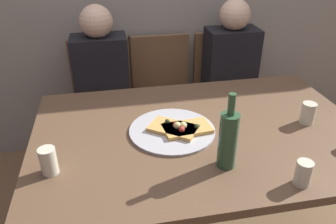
% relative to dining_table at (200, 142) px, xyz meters
% --- Properties ---
extents(dining_table, '(1.57, 1.04, 0.74)m').
position_rel_dining_table_xyz_m(dining_table, '(0.00, 0.00, 0.00)').
color(dining_table, brown).
rests_on(dining_table, ground_plane).
extents(pizza_tray, '(0.40, 0.40, 0.01)m').
position_rel_dining_table_xyz_m(pizza_tray, '(-0.14, 0.01, 0.08)').
color(pizza_tray, '#ADADB2').
rests_on(pizza_tray, dining_table).
extents(pizza_slice_last, '(0.25, 0.23, 0.05)m').
position_rel_dining_table_xyz_m(pizza_slice_last, '(-0.13, 0.00, 0.09)').
color(pizza_slice_last, tan).
rests_on(pizza_slice_last, pizza_tray).
extents(pizza_slice_extra, '(0.23, 0.15, 0.05)m').
position_rel_dining_table_xyz_m(pizza_slice_extra, '(-0.07, -0.01, 0.09)').
color(pizza_slice_extra, tan).
rests_on(pizza_slice_extra, pizza_tray).
extents(wine_bottle, '(0.07, 0.07, 0.32)m').
position_rel_dining_table_xyz_m(wine_bottle, '(0.03, -0.28, 0.20)').
color(wine_bottle, '#2D5133').
rests_on(wine_bottle, dining_table).
extents(tumbler_far, '(0.07, 0.07, 0.11)m').
position_rel_dining_table_xyz_m(tumbler_far, '(0.53, -0.03, 0.12)').
color(tumbler_far, beige).
rests_on(tumbler_far, dining_table).
extents(wine_glass, '(0.07, 0.07, 0.11)m').
position_rel_dining_table_xyz_m(wine_glass, '(-0.66, -0.19, 0.13)').
color(wine_glass, beige).
rests_on(wine_glass, dining_table).
extents(short_glass, '(0.06, 0.06, 0.10)m').
position_rel_dining_table_xyz_m(short_glass, '(0.27, -0.44, 0.12)').
color(short_glass, beige).
rests_on(short_glass, dining_table).
extents(chair_left, '(0.44, 0.44, 0.90)m').
position_rel_dining_table_xyz_m(chair_left, '(-0.45, 0.92, -0.16)').
color(chair_left, brown).
rests_on(chair_left, ground_plane).
extents(chair_middle, '(0.44, 0.44, 0.90)m').
position_rel_dining_table_xyz_m(chair_middle, '(-0.02, 0.92, -0.16)').
color(chair_middle, brown).
rests_on(chair_middle, ground_plane).
extents(chair_right, '(0.44, 0.44, 0.90)m').
position_rel_dining_table_xyz_m(chair_right, '(0.47, 0.92, -0.16)').
color(chair_right, brown).
rests_on(chair_right, ground_plane).
extents(guest_in_sweater, '(0.36, 0.56, 1.17)m').
position_rel_dining_table_xyz_m(guest_in_sweater, '(-0.45, 0.77, -0.03)').
color(guest_in_sweater, black).
rests_on(guest_in_sweater, ground_plane).
extents(guest_in_beanie, '(0.36, 0.56, 1.17)m').
position_rel_dining_table_xyz_m(guest_in_beanie, '(0.47, 0.77, -0.03)').
color(guest_in_beanie, black).
rests_on(guest_in_beanie, ground_plane).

